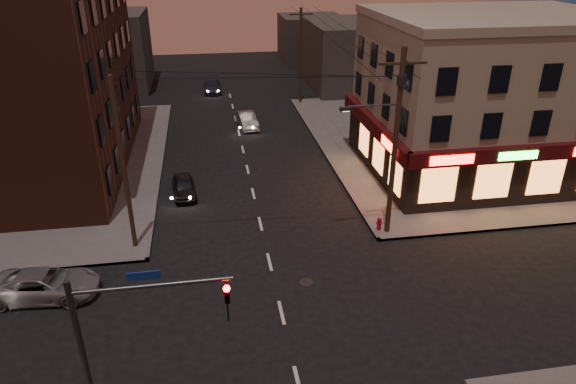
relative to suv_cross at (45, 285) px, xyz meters
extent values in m
plane|color=black|center=(10.34, -2.86, -0.66)|extent=(120.00, 120.00, 0.00)
cube|color=#514F4C|center=(28.34, 16.14, -0.58)|extent=(24.00, 28.00, 0.15)
cube|color=gray|center=(26.34, 10.64, 4.49)|extent=(15.00, 12.00, 10.00)
cube|color=gray|center=(26.34, 10.64, 9.74)|extent=(15.20, 12.20, 0.50)
cube|color=black|center=(26.34, 4.69, 1.19)|extent=(15.12, 0.25, 3.40)
cube|color=black|center=(18.89, 10.64, 1.19)|extent=(0.25, 12.12, 3.40)
cube|color=#3C090B|center=(26.34, 4.39, 2.99)|extent=(15.60, 0.50, 0.90)
cube|color=#3C090B|center=(18.59, 10.64, 2.99)|extent=(0.50, 12.60, 0.90)
cube|color=#FF140C|center=(21.04, 4.12, 2.99)|extent=(2.60, 0.06, 0.55)
cube|color=#26FF3F|center=(25.04, 4.12, 2.99)|extent=(2.40, 0.06, 0.50)
cube|color=#FF140C|center=(18.32, 6.84, 2.99)|extent=(0.06, 2.60, 0.55)
cube|color=orange|center=(25.74, 4.54, 1.29)|extent=(12.40, 0.08, 2.20)
cube|color=orange|center=(18.74, 9.64, 1.29)|extent=(0.08, 8.40, 2.20)
cube|color=#462216|center=(-4.16, 16.14, 5.99)|extent=(12.00, 20.00, 13.00)
cube|color=#3F3D3A|center=(24.34, 35.14, 2.84)|extent=(10.00, 12.00, 7.00)
cube|color=#3F3D3A|center=(-2.66, 39.14, 3.34)|extent=(9.00, 10.00, 8.00)
cube|color=#3F3D3A|center=(22.34, 49.14, 2.34)|extent=(8.00, 8.00, 6.00)
cylinder|color=#382619|center=(17.14, 2.94, 4.49)|extent=(0.28, 0.28, 10.00)
cube|color=#382619|center=(17.14, 2.94, 8.69)|extent=(2.40, 0.12, 0.12)
cylinder|color=#333538|center=(17.14, 2.94, 7.89)|extent=(0.44, 0.44, 0.50)
cylinder|color=#333538|center=(15.84, 2.94, 6.69)|extent=(2.60, 0.10, 0.10)
cube|color=#333538|center=(14.44, 2.94, 6.59)|extent=(0.60, 0.25, 0.18)
cube|color=#FFD88C|center=(14.44, 2.94, 6.49)|extent=(0.35, 0.15, 0.04)
cylinder|color=#382619|center=(17.14, 29.14, 3.99)|extent=(0.26, 0.26, 9.00)
cylinder|color=#382619|center=(3.54, 3.64, 3.99)|extent=(0.24, 0.24, 9.00)
cylinder|color=#333538|center=(3.74, -8.46, 2.54)|extent=(0.18, 0.18, 6.40)
cylinder|color=#333538|center=(5.94, -8.46, 5.34)|extent=(4.40, 0.12, 0.12)
imported|color=black|center=(7.94, -8.46, 4.84)|extent=(0.16, 0.20, 1.00)
sphere|color=#FF0C05|center=(7.94, -8.58, 5.09)|extent=(0.20, 0.20, 0.20)
cube|color=navy|center=(5.74, -8.46, 5.69)|extent=(0.90, 0.05, 0.25)
imported|color=gray|center=(0.00, 0.00, 0.00)|extent=(4.91, 2.62, 1.31)
imported|color=black|center=(5.99, 9.61, -0.06)|extent=(1.72, 3.60, 1.19)
imported|color=slate|center=(11.19, 22.46, -0.01)|extent=(1.83, 4.05, 1.29)
imported|color=#1C1F39|center=(8.57, 35.08, 0.00)|extent=(1.85, 4.51, 1.31)
cylinder|color=maroon|center=(16.74, 3.14, -0.20)|extent=(0.25, 0.25, 0.62)
sphere|color=maroon|center=(16.74, 3.14, 0.14)|extent=(0.25, 0.25, 0.25)
cylinder|color=maroon|center=(16.74, 3.14, -0.07)|extent=(0.34, 0.16, 0.12)
cylinder|color=maroon|center=(16.74, 3.14, -0.07)|extent=(0.16, 0.34, 0.12)
camera|label=1|loc=(7.73, -20.48, 13.80)|focal=32.00mm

